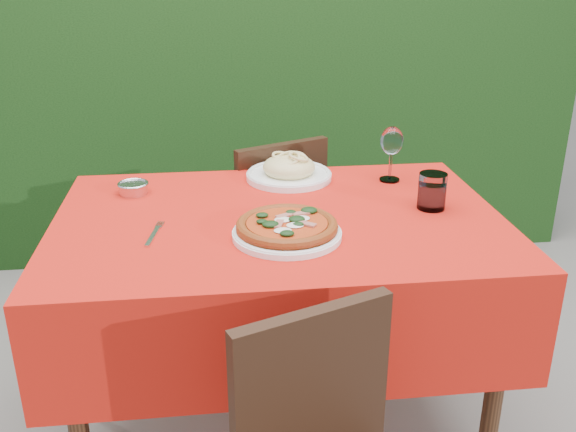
{
  "coord_description": "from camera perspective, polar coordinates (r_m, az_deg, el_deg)",
  "views": [
    {
      "loc": [
        -0.17,
        -1.67,
        1.44
      ],
      "look_at": [
        0.02,
        -0.05,
        0.77
      ],
      "focal_mm": 40.0,
      "sensor_mm": 36.0,
      "label": 1
    }
  ],
  "objects": [
    {
      "name": "ground",
      "position": [
        2.21,
        -0.7,
        -18.28
      ],
      "size": [
        60.0,
        60.0,
        0.0
      ],
      "primitive_type": "plane",
      "color": "#66615D",
      "rests_on": "ground"
    },
    {
      "name": "pasta_plate",
      "position": [
        2.11,
        0.08,
        4.05
      ],
      "size": [
        0.28,
        0.28,
        0.08
      ],
      "rotation": [
        0.0,
        0.0,
        -0.25
      ],
      "color": "white",
      "rests_on": "dining_table"
    },
    {
      "name": "pizza_plate",
      "position": [
        1.67,
        -0.09,
        -1.11
      ],
      "size": [
        0.29,
        0.29,
        0.05
      ],
      "rotation": [
        0.0,
        0.0,
        0.06
      ],
      "color": "white",
      "rests_on": "dining_table"
    },
    {
      "name": "chair_far",
      "position": [
        2.47,
        -1.56,
        -0.83
      ],
      "size": [
        0.49,
        0.49,
        0.81
      ],
      "rotation": [
        0.0,
        0.0,
        3.57
      ],
      "color": "black",
      "rests_on": "ground"
    },
    {
      "name": "dining_table",
      "position": [
        1.87,
        -0.79,
        -4.3
      ],
      "size": [
        1.26,
        0.86,
        0.75
      ],
      "color": "#4B2C18",
      "rests_on": "ground"
    },
    {
      "name": "water_glass",
      "position": [
        1.9,
        12.67,
        2.02
      ],
      "size": [
        0.08,
        0.08,
        0.11
      ],
      "color": "silver",
      "rests_on": "dining_table"
    },
    {
      "name": "hedge",
      "position": [
        3.26,
        -3.77,
        13.11
      ],
      "size": [
        3.2,
        0.55,
        1.78
      ],
      "color": "black",
      "rests_on": "ground"
    },
    {
      "name": "steel_ramekin",
      "position": [
        2.03,
        -13.58,
        2.37
      ],
      "size": [
        0.09,
        0.09,
        0.03
      ],
      "primitive_type": "cylinder",
      "color": "silver",
      "rests_on": "dining_table"
    },
    {
      "name": "fork",
      "position": [
        1.72,
        -11.93,
        -1.75
      ],
      "size": [
        0.05,
        0.17,
        0.0
      ],
      "primitive_type": "cube",
      "rotation": [
        0.0,
        0.0,
        -0.17
      ],
      "color": "silver",
      "rests_on": "dining_table"
    },
    {
      "name": "wine_glass",
      "position": [
        2.09,
        9.2,
        6.42
      ],
      "size": [
        0.07,
        0.07,
        0.18
      ],
      "color": "silver",
      "rests_on": "dining_table"
    }
  ]
}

